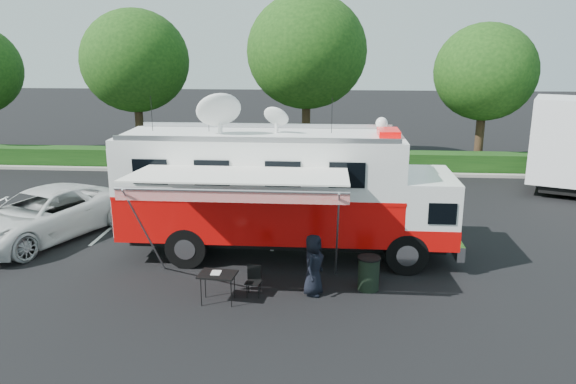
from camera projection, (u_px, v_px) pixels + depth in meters
name	position (u px, v px, depth m)	size (l,w,h in m)	color
ground_plane	(287.00, 254.00, 17.64)	(120.00, 120.00, 0.00)	black
back_border	(329.00, 70.00, 28.65)	(60.00, 6.14, 8.87)	#9E998E
stall_lines	(280.00, 224.00, 20.56)	(24.12, 5.50, 0.01)	silver
command_truck	(284.00, 190.00, 17.09)	(10.13, 2.79, 4.87)	black
awning	(238.00, 179.00, 14.10)	(5.53, 2.84, 3.34)	white
white_suv	(45.00, 238.00, 19.05)	(2.78, 6.02, 1.67)	silver
person	(313.00, 294.00, 14.89)	(0.81, 0.53, 1.66)	black
folding_table	(217.00, 275.00, 14.24)	(1.00, 0.76, 0.80)	black
folding_chair	(254.00, 278.00, 14.76)	(0.45, 0.47, 0.81)	black
trash_bin	(369.00, 273.00, 15.06)	(0.62, 0.62, 0.92)	black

